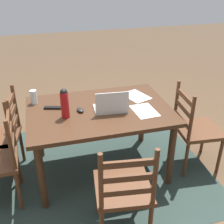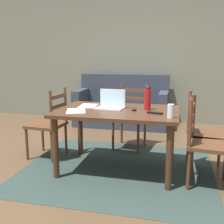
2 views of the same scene
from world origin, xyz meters
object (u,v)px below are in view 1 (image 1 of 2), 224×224
Objects in this scene: water_bottle at (65,103)px; chair_right_near at (0,137)px; chair_far_head at (124,190)px; tv_remote at (53,108)px; chair_left_far at (195,129)px; laptop at (111,106)px; computer_mouse at (80,110)px; drinking_glass at (34,97)px; dining_table at (99,117)px.

chair_right_near is at bearing -21.72° from water_bottle.
tv_remote is at bearing -65.89° from chair_far_head.
laptop is at bearing -7.21° from chair_left_far.
computer_mouse is (0.19, -0.85, 0.30)m from chair_far_head.
drinking_glass is (-0.38, -0.11, 0.35)m from chair_right_near.
tv_remote is at bearing -16.36° from dining_table.
drinking_glass is at bearing -163.32° from chair_right_near.
chair_far_head is at bearing 133.56° from chair_right_near.
water_bottle is 0.27m from tv_remote.
dining_table is 1.03m from chair_right_near.
dining_table is at bearing 89.74° from tv_remote.
drinking_glass reaches higher than computer_mouse.
chair_far_head reaches higher than tv_remote.
water_bottle is (1.34, -0.12, 0.43)m from chair_left_far.
drinking_glass is 0.85× the size of tv_remote.
chair_left_far is 1.41m from water_bottle.
laptop is at bearing 179.63° from water_bottle.
water_bottle is at bearing -66.79° from chair_far_head.
laptop is at bearing 152.32° from drinking_glass.
water_bottle is at bearing 158.28° from chair_right_near.
chair_right_near reaches higher than drinking_glass.
dining_table is 1.49× the size of chair_left_far.
chair_far_head is 0.86m from laptop.
laptop reaches higher than chair_left_far.
chair_far_head reaches higher than computer_mouse.
drinking_glass is at bearing -62.05° from chair_far_head.
chair_right_near is 1.18m from laptop.
tv_remote is at bearing -12.53° from chair_left_far.
water_bottle reaches higher than drinking_glass.
chair_far_head is 3.30× the size of water_bottle.
drinking_glass is at bearing -16.91° from chair_left_far.
computer_mouse is at bearing -8.84° from chair_left_far.
chair_far_head is 5.59× the size of tv_remote.
chair_left_far is (-1.99, 0.38, 0.00)m from chair_right_near.
chair_left_far is at bearing 175.04° from water_bottle.
chair_far_head is 1.12m from tv_remote.
computer_mouse is at bearing 78.04° from tv_remote.
chair_right_near and chair_left_far have the same top height.
chair_right_near is 2.03m from chair_left_far.
chair_left_far is at bearing 169.23° from dining_table.
chair_far_head is (1.00, 0.66, 0.00)m from chair_left_far.
computer_mouse is at bearing 144.36° from drinking_glass.
dining_table is 14.15× the size of computer_mouse.
water_bottle reaches higher than chair_left_far.
tv_remote is (-0.17, 0.17, -0.06)m from drinking_glass.
computer_mouse is (1.19, -0.18, 0.30)m from chair_left_far.
laptop is at bearing 85.36° from tv_remote.
dining_table is 1.49× the size of chair_far_head.
water_bottle reaches higher than tv_remote.
chair_right_near is 9.50× the size of computer_mouse.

